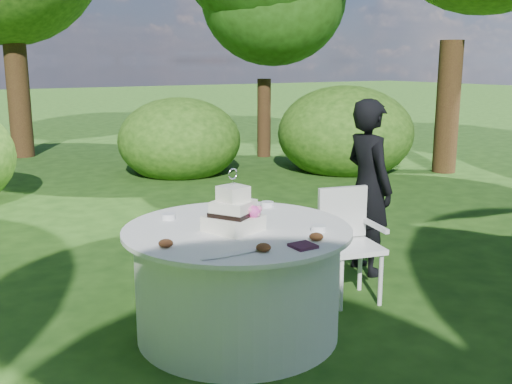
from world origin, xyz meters
The scene contains 9 objects.
ground centered at (0.00, 0.00, 0.00)m, with size 80.00×80.00×0.00m, color #1A3B10.
napkins centered at (0.12, -0.59, 0.78)m, with size 0.14×0.14×0.02m, color #401B31.
feather_plume centered at (-0.29, -0.49, 0.78)m, with size 0.48×0.07×0.01m, color white.
guest centered at (1.63, 0.50, 0.78)m, with size 0.57×0.37×1.56m, color black.
table centered at (0.00, 0.00, 0.39)m, with size 1.56×1.56×0.77m.
cake centered at (-0.05, -0.05, 0.88)m, with size 0.40×0.40×0.43m.
chair centered at (1.08, 0.11, 0.52)m, with size 0.51×0.51×0.89m.
votives centered at (0.20, 0.16, 0.79)m, with size 0.90×0.91×0.04m.
petal_cups centered at (-0.03, -0.19, 0.79)m, with size 1.00×1.07×0.05m.
Camera 1 is at (-1.95, -3.40, 1.88)m, focal length 42.00 mm.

